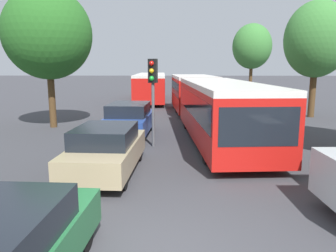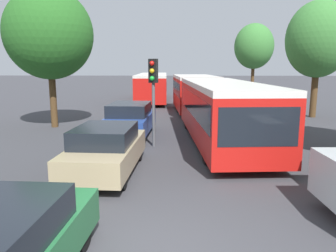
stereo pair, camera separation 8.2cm
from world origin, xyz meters
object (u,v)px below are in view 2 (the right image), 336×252
object	(u,v)px
queued_car_tan	(106,149)
tree_right_far	(254,46)
tree_right_mid	(320,41)
articulated_bus	(208,99)
traffic_light	(153,83)
tree_left_mid	(49,34)
queued_car_blue	(130,119)
city_bus_rear	(153,85)

from	to	relation	value
queued_car_tan	tree_right_far	world-z (taller)	tree_right_far
queued_car_tan	tree_right_mid	size ratio (longest dim) A/B	0.60
articulated_bus	traffic_light	xyz separation A→B (m)	(-2.48, -4.41, 1.06)
tree_left_mid	traffic_light	bearing A→B (deg)	-36.36
queued_car_blue	tree_right_mid	xyz separation A→B (m)	(10.58, 5.83, 3.80)
queued_car_blue	tree_right_far	bearing A→B (deg)	-24.74
traffic_light	tree_right_far	distance (m)	22.32
tree_right_mid	tree_right_far	world-z (taller)	tree_right_far
queued_car_tan	tree_right_far	size ratio (longest dim) A/B	0.58
traffic_light	city_bus_rear	bearing A→B (deg)	-160.81
city_bus_rear	queued_car_blue	distance (m)	15.24
tree_left_mid	city_bus_rear	bearing A→B (deg)	72.67
city_bus_rear	traffic_light	bearing A→B (deg)	-177.63
articulated_bus	tree_left_mid	xyz separation A→B (m)	(-7.94, -0.39, 3.23)
queued_car_tan	queued_car_blue	distance (m)	5.19
tree_right_far	tree_left_mid	bearing A→B (deg)	-129.88
traffic_light	tree_left_mid	bearing A→B (deg)	-111.69
queued_car_tan	traffic_light	distance (m)	3.89
city_bus_rear	queued_car_blue	size ratio (longest dim) A/B	2.57
articulated_bus	tree_right_far	bearing A→B (deg)	155.62
queued_car_tan	tree_left_mid	bearing A→B (deg)	32.99
city_bus_rear	tree_right_far	xyz separation A→B (m)	(9.71, 3.39, 3.59)
tree_right_far	articulated_bus	bearing A→B (deg)	-109.99
traffic_light	tree_right_mid	distance (m)	12.34
tree_left_mid	tree_right_far	xyz separation A→B (m)	(13.81, 16.53, 0.32)
tree_right_mid	tree_right_far	size ratio (longest dim) A/B	0.97
city_bus_rear	tree_left_mid	bearing A→B (deg)	160.52
city_bus_rear	queued_car_tan	size ratio (longest dim) A/B	2.71
queued_car_blue	tree_left_mid	bearing A→B (deg)	66.28
tree_right_far	queued_car_tan	bearing A→B (deg)	-111.78
queued_car_blue	tree_left_mid	distance (m)	6.14
city_bus_rear	tree_left_mid	size ratio (longest dim) A/B	1.63
articulated_bus	tree_left_mid	distance (m)	8.58
tree_right_mid	traffic_light	bearing A→B (deg)	-140.35
articulated_bus	queued_car_blue	size ratio (longest dim) A/B	3.85
tree_left_mid	articulated_bus	bearing A→B (deg)	2.80
queued_car_blue	tree_right_mid	bearing A→B (deg)	-58.68
city_bus_rear	tree_right_far	world-z (taller)	tree_right_far
city_bus_rear	tree_right_far	distance (m)	10.90
traffic_light	articulated_bus	bearing A→B (deg)	165.28
articulated_bus	tree_right_mid	size ratio (longest dim) A/B	2.43
queued_car_blue	traffic_light	world-z (taller)	traffic_light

